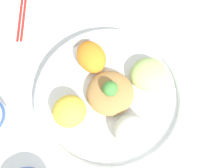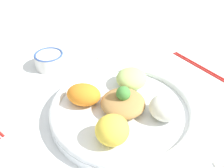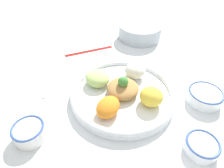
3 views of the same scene
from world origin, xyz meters
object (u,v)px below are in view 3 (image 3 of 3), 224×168
object	(u,v)px
salad_platter	(123,92)
side_serving_bowl	(140,30)
rice_bowl_blue	(205,96)
serving_spoon_extra	(167,61)
sauce_bowl_red	(29,132)
chopsticks_pair_far	(89,51)
sauce_bowl_dark	(202,146)
serving_spoon_main	(45,82)

from	to	relation	value
salad_platter	side_serving_bowl	size ratio (longest dim) A/B	1.67
rice_bowl_blue	serving_spoon_extra	bearing A→B (deg)	-75.10
salad_platter	serving_spoon_extra	distance (m)	0.30
serving_spoon_extra	side_serving_bowl	bearing A→B (deg)	-144.30
sauce_bowl_red	side_serving_bowl	size ratio (longest dim) A/B	0.42
salad_platter	side_serving_bowl	world-z (taller)	salad_platter
chopsticks_pair_far	sauce_bowl_dark	bearing A→B (deg)	103.11
salad_platter	rice_bowl_blue	world-z (taller)	salad_platter
salad_platter	sauce_bowl_dark	size ratio (longest dim) A/B	4.01
sauce_bowl_red	rice_bowl_blue	distance (m)	0.57
sauce_bowl_dark	serving_spoon_main	size ratio (longest dim) A/B	0.67
sauce_bowl_red	sauce_bowl_dark	world-z (taller)	sauce_bowl_red
salad_platter	sauce_bowl_dark	world-z (taller)	salad_platter
sauce_bowl_dark	serving_spoon_main	distance (m)	0.57
sauce_bowl_red	sauce_bowl_dark	xyz separation A→B (m)	(-0.47, 0.06, -0.01)
sauce_bowl_red	chopsticks_pair_far	xyz separation A→B (m)	(-0.14, -0.46, -0.02)
serving_spoon_main	sauce_bowl_red	bearing A→B (deg)	-5.92
chopsticks_pair_far	serving_spoon_extra	size ratio (longest dim) A/B	1.82
sauce_bowl_red	serving_spoon_main	world-z (taller)	sauce_bowl_red
sauce_bowl_red	serving_spoon_extra	distance (m)	0.61
serving_spoon_extra	chopsticks_pair_far	bearing A→B (deg)	-91.80
side_serving_bowl	chopsticks_pair_far	distance (m)	0.29
sauce_bowl_red	serving_spoon_main	bearing A→B (deg)	-86.36
rice_bowl_blue	side_serving_bowl	bearing A→B (deg)	-71.75
sauce_bowl_red	rice_bowl_blue	xyz separation A→B (m)	(-0.56, -0.12, -0.00)
sauce_bowl_red	side_serving_bowl	xyz separation A→B (m)	(-0.40, -0.59, 0.02)
rice_bowl_blue	serving_spoon_main	xyz separation A→B (m)	(0.57, -0.12, -0.02)
sauce_bowl_dark	chopsticks_pair_far	distance (m)	0.62
rice_bowl_blue	serving_spoon_extra	size ratio (longest dim) A/B	0.94
salad_platter	serving_spoon_extra	bearing A→B (deg)	-135.55
side_serving_bowl	serving_spoon_main	world-z (taller)	side_serving_bowl
side_serving_bowl	sauce_bowl_dark	bearing A→B (deg)	96.18
side_serving_bowl	serving_spoon_main	size ratio (longest dim) A/B	1.60
sauce_bowl_red	side_serving_bowl	bearing A→B (deg)	-124.49
salad_platter	side_serving_bowl	xyz separation A→B (m)	(-0.13, -0.43, 0.02)
serving_spoon_extra	serving_spoon_main	bearing A→B (deg)	-62.29
salad_platter	sauce_bowl_red	xyz separation A→B (m)	(0.28, 0.15, 0.00)
serving_spoon_main	sauce_bowl_dark	bearing A→B (deg)	48.94
serving_spoon_main	serving_spoon_extra	world-z (taller)	same
chopsticks_pair_far	serving_spoon_extra	distance (m)	0.36
salad_platter	sauce_bowl_dark	xyz separation A→B (m)	(-0.20, 0.21, -0.00)
side_serving_bowl	chopsticks_pair_far	xyz separation A→B (m)	(0.26, 0.12, -0.04)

